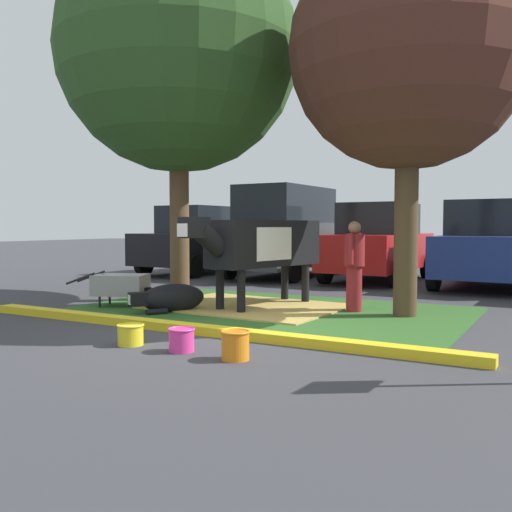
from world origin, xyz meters
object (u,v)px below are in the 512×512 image
(calf_lying, at_px, (171,298))
(sedan_red, at_px, (379,243))
(shade_tree_right, at_px, (409,50))
(sedan_blue, at_px, (488,245))
(bucket_pink, at_px, (182,339))
(bucket_orange, at_px, (235,345))
(bucket_yellow, at_px, (131,334))
(wheelbarrow, at_px, (122,285))
(shade_tree_left, at_px, (178,52))
(sedan_silver, at_px, (198,241))
(person_handler, at_px, (354,264))
(suv_dark_grey, at_px, (286,232))
(cow_holstein, at_px, (261,244))

(calf_lying, bearing_deg, sedan_red, 78.88)
(shade_tree_right, relative_size, sedan_blue, 1.36)
(sedan_blue, bearing_deg, bucket_pink, -103.60)
(shade_tree_right, bearing_deg, sedan_red, 111.01)
(shade_tree_right, distance_m, bucket_pink, 5.70)
(bucket_pink, height_order, sedan_red, sedan_red)
(bucket_orange, xyz_separation_m, sedan_red, (-1.27, 9.30, 0.82))
(bucket_yellow, xyz_separation_m, bucket_orange, (1.50, -0.02, 0.03))
(wheelbarrow, bearing_deg, sedan_blue, 51.82)
(shade_tree_left, height_order, bucket_yellow, shade_tree_left)
(sedan_blue, bearing_deg, sedan_silver, -179.25)
(person_handler, relative_size, bucket_orange, 4.67)
(suv_dark_grey, distance_m, sedan_blue, 5.32)
(cow_holstein, xyz_separation_m, sedan_blue, (3.02, 5.54, -0.14))
(shade_tree_right, xyz_separation_m, sedan_red, (-2.13, 5.54, -3.17))
(sedan_blue, bearing_deg, wheelbarrow, -128.18)
(shade_tree_right, height_order, cow_holstein, shade_tree_right)
(bucket_yellow, height_order, sedan_blue, sedan_blue)
(person_handler, xyz_separation_m, sedan_red, (-1.27, 5.49, 0.18))
(cow_holstein, bearing_deg, bucket_pink, -76.12)
(cow_holstein, height_order, sedan_red, sedan_red)
(calf_lying, height_order, sedan_red, sedan_red)
(bucket_pink, bearing_deg, calf_lying, 130.09)
(shade_tree_left, height_order, calf_lying, shade_tree_left)
(suv_dark_grey, bearing_deg, bucket_pink, -70.94)
(bucket_pink, height_order, bucket_orange, bucket_orange)
(cow_holstein, xyz_separation_m, wheelbarrow, (-2.20, -1.09, -0.74))
(person_handler, distance_m, wheelbarrow, 4.07)
(sedan_blue, bearing_deg, person_handler, -105.38)
(bucket_yellow, distance_m, sedan_silver, 10.35)
(sedan_silver, height_order, sedan_red, same)
(calf_lying, distance_m, bucket_yellow, 2.56)
(person_handler, distance_m, bucket_pink, 3.90)
(person_handler, height_order, sedan_blue, sedan_blue)
(cow_holstein, bearing_deg, sedan_blue, 61.45)
(cow_holstein, height_order, bucket_yellow, cow_holstein)
(shade_tree_left, distance_m, bucket_yellow, 6.18)
(sedan_silver, xyz_separation_m, sedan_blue, (8.16, 0.11, 0.00))
(wheelbarrow, relative_size, bucket_yellow, 4.79)
(person_handler, xyz_separation_m, wheelbarrow, (-3.79, -1.43, -0.42))
(wheelbarrow, xyz_separation_m, sedan_blue, (5.22, 6.64, 0.60))
(wheelbarrow, height_order, bucket_orange, wheelbarrow)
(bucket_yellow, distance_m, suv_dark_grey, 9.49)
(shade_tree_left, distance_m, suv_dark_grey, 6.51)
(bucket_yellow, relative_size, sedan_blue, 0.07)
(shade_tree_left, relative_size, wheelbarrow, 4.42)
(shade_tree_right, bearing_deg, wheelbarrow, -163.38)
(sedan_blue, bearing_deg, suv_dark_grey, 178.71)
(bucket_pink, xyz_separation_m, sedan_blue, (2.17, 8.97, 0.84))
(wheelbarrow, distance_m, sedan_silver, 7.19)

